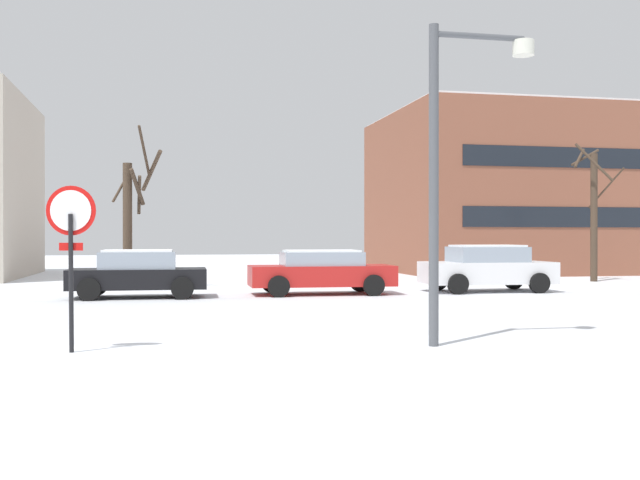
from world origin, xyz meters
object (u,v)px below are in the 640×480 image
(street_lamp, at_px, (454,147))
(parked_car_red, at_px, (321,271))
(stop_sign, at_px, (71,236))
(parked_car_white, at_px, (487,268))
(parked_car_black, at_px, (138,273))

(street_lamp, relative_size, parked_car_red, 1.17)
(street_lamp, height_order, parked_car_red, street_lamp)
(stop_sign, relative_size, parked_car_red, 0.57)
(stop_sign, distance_m, parked_car_white, 15.67)
(parked_car_black, bearing_deg, street_lamp, -63.81)
(parked_car_red, relative_size, parked_car_white, 1.06)
(parked_car_black, xyz_separation_m, parked_car_white, (10.93, 0.11, 0.05))
(stop_sign, xyz_separation_m, parked_car_red, (6.15, 10.47, -1.08))
(street_lamp, bearing_deg, parked_car_black, 116.19)
(parked_car_red, height_order, parked_car_white, parked_car_white)
(parked_car_white, bearing_deg, parked_car_red, 179.94)
(street_lamp, height_order, parked_car_white, street_lamp)
(stop_sign, height_order, parked_car_black, stop_sign)
(parked_car_red, bearing_deg, parked_car_black, -178.75)
(parked_car_red, distance_m, parked_car_white, 5.47)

